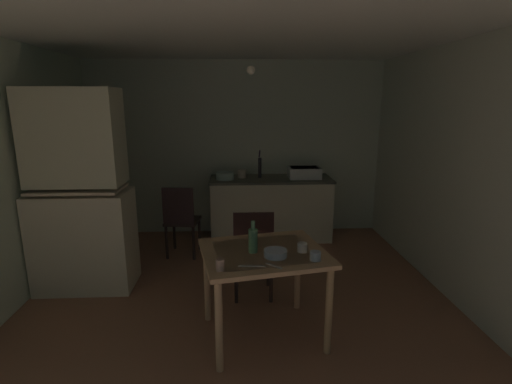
{
  "coord_description": "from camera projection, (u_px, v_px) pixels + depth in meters",
  "views": [
    {
      "loc": [
        -0.01,
        -3.39,
        1.94
      ],
      "look_at": [
        0.18,
        0.14,
        1.09
      ],
      "focal_mm": 26.77,
      "sensor_mm": 36.0,
      "label": 1
    }
  ],
  "objects": [
    {
      "name": "glass_bottle",
      "position": [
        253.0,
        240.0,
        3.02
      ],
      "size": [
        0.07,
        0.07,
        0.26
      ],
      "color": "#4C7F56",
      "rests_on": "dining_table"
    },
    {
      "name": "hutch_cabinet",
      "position": [
        80.0,
        199.0,
        3.87
      ],
      "size": [
        0.97,
        0.53,
        2.06
      ],
      "color": "beige",
      "rests_on": "ground"
    },
    {
      "name": "wall_back",
      "position": [
        236.0,
        149.0,
        5.6
      ],
      "size": [
        4.3,
        0.1,
        2.49
      ],
      "primitive_type": "cube",
      "color": "beige",
      "rests_on": "ground"
    },
    {
      "name": "sink_basin",
      "position": [
        304.0,
        172.0,
        5.36
      ],
      "size": [
        0.44,
        0.34,
        0.15
      ],
      "color": "white",
      "rests_on": "counter_cabinet"
    },
    {
      "name": "dining_table",
      "position": [
        264.0,
        263.0,
        3.09
      ],
      "size": [
        1.11,
        0.99,
        0.76
      ],
      "color": "tan",
      "rests_on": "ground"
    },
    {
      "name": "counter_cabinet",
      "position": [
        271.0,
        208.0,
        5.45
      ],
      "size": [
        1.7,
        0.64,
        0.88
      ],
      "color": "beige",
      "rests_on": "ground"
    },
    {
      "name": "ground_plane",
      "position": [
        239.0,
        303.0,
        3.75
      ],
      "size": [
        5.32,
        5.32,
        0.0
      ],
      "primitive_type": "plane",
      "color": "#93654B"
    },
    {
      "name": "wall_right",
      "position": [
        467.0,
        176.0,
        3.57
      ],
      "size": [
        0.1,
        4.42,
        2.49
      ],
      "primitive_type": "cube",
      "color": "silver",
      "rests_on": "ground"
    },
    {
      "name": "table_knife",
      "position": [
        252.0,
        266.0,
        2.78
      ],
      "size": [
        0.2,
        0.04,
        0.0
      ],
      "primitive_type": "cube",
      "rotation": [
        0.0,
        0.0,
        3.03
      ],
      "color": "silver",
      "rests_on": "dining_table"
    },
    {
      "name": "mug_tall",
      "position": [
        302.0,
        247.0,
        3.04
      ],
      "size": [
        0.08,
        0.08,
        0.07
      ],
      "primitive_type": "cylinder",
      "color": "white",
      "rests_on": "dining_table"
    },
    {
      "name": "hand_pump",
      "position": [
        260.0,
        166.0,
        5.35
      ],
      "size": [
        0.05,
        0.27,
        0.39
      ],
      "color": "#232328",
      "rests_on": "counter_cabinet"
    },
    {
      "name": "stoneware_crock",
      "position": [
        242.0,
        174.0,
        5.37
      ],
      "size": [
        0.12,
        0.12,
        0.11
      ],
      "primitive_type": "cylinder",
      "color": "beige",
      "rests_on": "counter_cabinet"
    },
    {
      "name": "pendant_bulb",
      "position": [
        251.0,
        70.0,
        3.54
      ],
      "size": [
        0.08,
        0.08,
        0.08
      ],
      "primitive_type": "sphere",
      "color": "#F9EFCC"
    },
    {
      "name": "teacup_mint",
      "position": [
        220.0,
        265.0,
        2.7
      ],
      "size": [
        0.06,
        0.06,
        0.08
      ],
      "primitive_type": "cylinder",
      "color": "tan",
      "rests_on": "dining_table"
    },
    {
      "name": "mixing_bowl_counter",
      "position": [
        225.0,
        176.0,
        5.26
      ],
      "size": [
        0.25,
        0.25,
        0.1
      ],
      "primitive_type": "cylinder",
      "color": "#ADD1C1",
      "rests_on": "counter_cabinet"
    },
    {
      "name": "serving_bowl_wide",
      "position": [
        275.0,
        253.0,
        2.95
      ],
      "size": [
        0.18,
        0.18,
        0.05
      ],
      "primitive_type": "cylinder",
      "color": "#9EB2C6",
      "rests_on": "dining_table"
    },
    {
      "name": "teaspoon_near_bowl",
      "position": [
        274.0,
        266.0,
        2.78
      ],
      "size": [
        0.12,
        0.11,
        0.0
      ],
      "primitive_type": "cube",
      "rotation": [
        0.0,
        0.0,
        5.5
      ],
      "color": "beige",
      "rests_on": "dining_table"
    },
    {
      "name": "ceiling_slab",
      "position": [
        236.0,
        25.0,
        3.15
      ],
      "size": [
        4.3,
        4.42,
        0.1
      ],
      "primitive_type": "cube",
      "color": "white"
    },
    {
      "name": "mug_dark",
      "position": [
        315.0,
        256.0,
        2.88
      ],
      "size": [
        0.08,
        0.08,
        0.07
      ],
      "primitive_type": "cylinder",
      "color": "#9EB2C6",
      "rests_on": "dining_table"
    },
    {
      "name": "chair_by_counter",
      "position": [
        181.0,
        219.0,
        4.77
      ],
      "size": [
        0.45,
        0.45,
        0.92
      ],
      "color": "#2B201D",
      "rests_on": "ground"
    },
    {
      "name": "chair_far_side",
      "position": [
        253.0,
        252.0,
        3.74
      ],
      "size": [
        0.4,
        0.4,
        0.93
      ],
      "color": "black",
      "rests_on": "ground"
    }
  ]
}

